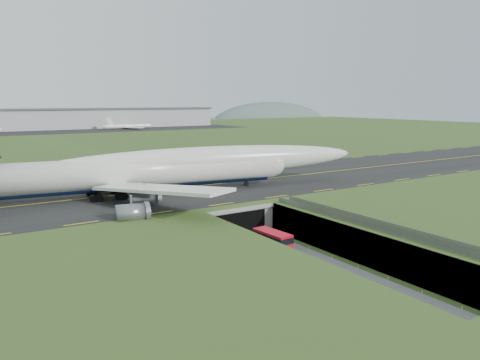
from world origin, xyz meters
TOP-DOWN VIEW (x-y plane):
  - ground at (0.00, 0.00)m, footprint 900.00×900.00m
  - airfield_deck at (0.00, 0.00)m, footprint 800.00×800.00m
  - trench_road at (0.00, -7.50)m, footprint 12.00×75.00m
  - taxiway at (0.00, 33.00)m, footprint 800.00×44.00m
  - tunnel_portal at (0.00, 16.71)m, footprint 17.00×22.30m
  - guideway at (11.00, -19.11)m, footprint 3.00×53.00m
  - jumbo_jet at (-7.18, 29.55)m, footprint 101.10×63.34m
  - shuttle_tram at (0.41, -2.18)m, footprint 3.63×8.36m
  - cargo_terminal at (-0.10, 299.41)m, footprint 320.00×67.00m
  - distant_hills at (64.38, 430.00)m, footprint 700.00×91.00m

SIDE VIEW (x-z plane):
  - distant_hills at x=64.38m, z-range -34.00..26.00m
  - ground at x=0.00m, z-range 0.00..0.00m
  - trench_road at x=0.00m, z-range 0.00..0.20m
  - shuttle_tram at x=0.41m, z-range 0.16..3.48m
  - airfield_deck at x=0.00m, z-range 0.00..6.00m
  - tunnel_portal at x=0.00m, z-range 0.33..6.33m
  - guideway at x=11.00m, z-range 1.80..8.85m
  - taxiway at x=0.00m, z-range 6.00..6.18m
  - jumbo_jet at x=-7.18m, z-range 1.12..22.30m
  - cargo_terminal at x=-0.10m, z-range 6.16..21.76m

